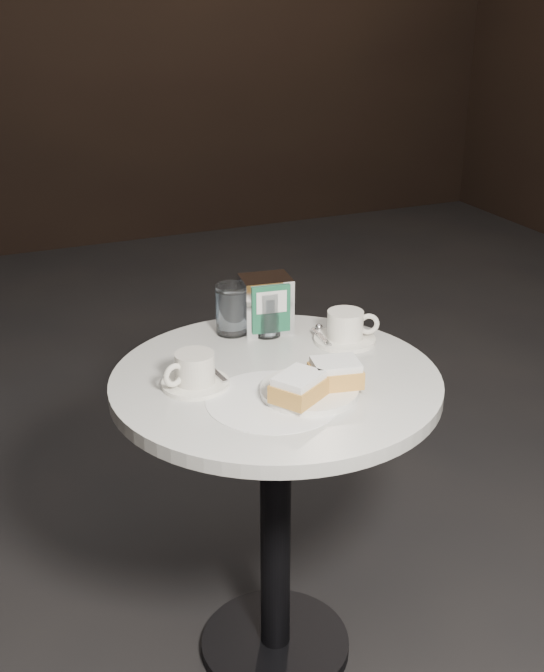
{
  "coord_description": "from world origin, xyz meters",
  "views": [
    {
      "loc": [
        -0.64,
        -1.46,
        1.53
      ],
      "look_at": [
        0.0,
        0.02,
        0.83
      ],
      "focal_mm": 45.0,
      "sensor_mm": 36.0,
      "label": 1
    }
  ],
  "objects_px": {
    "beignet_plate": "(314,385)",
    "napkin_dispenser": "(266,304)",
    "coffee_cup_left": "(194,372)",
    "coffee_cup_right": "(346,329)",
    "water_glass_right": "(267,313)",
    "cafe_table": "(276,457)",
    "water_glass_left": "(231,310)"
  },
  "relations": [
    {
      "from": "beignet_plate",
      "to": "napkin_dispenser",
      "type": "height_order",
      "value": "napkin_dispenser"
    },
    {
      "from": "beignet_plate",
      "to": "coffee_cup_left",
      "type": "height_order",
      "value": "coffee_cup_left"
    },
    {
      "from": "coffee_cup_right",
      "to": "water_glass_right",
      "type": "bearing_deg",
      "value": 163.71
    },
    {
      "from": "cafe_table",
      "to": "coffee_cup_right",
      "type": "distance_m",
      "value": 0.34
    },
    {
      "from": "napkin_dispenser",
      "to": "beignet_plate",
      "type": "bearing_deg",
      "value": -89.4
    },
    {
      "from": "cafe_table",
      "to": "beignet_plate",
      "type": "height_order",
      "value": "beignet_plate"
    },
    {
      "from": "coffee_cup_right",
      "to": "water_glass_left",
      "type": "distance_m",
      "value": 0.27
    },
    {
      "from": "water_glass_right",
      "to": "napkin_dispenser",
      "type": "relative_size",
      "value": 0.82
    },
    {
      "from": "cafe_table",
      "to": "coffee_cup_right",
      "type": "xyz_separation_m",
      "value": [
        0.22,
        0.1,
        0.23
      ]
    },
    {
      "from": "cafe_table",
      "to": "beignet_plate",
      "type": "relative_size",
      "value": 3.08
    },
    {
      "from": "coffee_cup_left",
      "to": "water_glass_left",
      "type": "bearing_deg",
      "value": 34.31
    },
    {
      "from": "beignet_plate",
      "to": "water_glass_left",
      "type": "bearing_deg",
      "value": 95.39
    },
    {
      "from": "cafe_table",
      "to": "water_glass_left",
      "type": "bearing_deg",
      "value": 90.2
    },
    {
      "from": "beignet_plate",
      "to": "cafe_table",
      "type": "bearing_deg",
      "value": 106.78
    },
    {
      "from": "water_glass_left",
      "to": "water_glass_right",
      "type": "height_order",
      "value": "water_glass_left"
    },
    {
      "from": "cafe_table",
      "to": "coffee_cup_right",
      "type": "relative_size",
      "value": 4.07
    },
    {
      "from": "coffee_cup_left",
      "to": "coffee_cup_right",
      "type": "xyz_separation_m",
      "value": [
        0.39,
        0.08,
        0.0
      ]
    },
    {
      "from": "water_glass_right",
      "to": "coffee_cup_left",
      "type": "bearing_deg",
      "value": -142.14
    },
    {
      "from": "water_glass_left",
      "to": "water_glass_right",
      "type": "xyz_separation_m",
      "value": [
        0.07,
        -0.04,
        -0.0
      ]
    },
    {
      "from": "coffee_cup_right",
      "to": "napkin_dispenser",
      "type": "height_order",
      "value": "napkin_dispenser"
    },
    {
      "from": "cafe_table",
      "to": "water_glass_left",
      "type": "height_order",
      "value": "water_glass_left"
    },
    {
      "from": "cafe_table",
      "to": "coffee_cup_left",
      "type": "height_order",
      "value": "coffee_cup_left"
    },
    {
      "from": "cafe_table",
      "to": "beignet_plate",
      "type": "bearing_deg",
      "value": -73.22
    },
    {
      "from": "beignet_plate",
      "to": "coffee_cup_right",
      "type": "bearing_deg",
      "value": 49.11
    },
    {
      "from": "water_glass_left",
      "to": "beignet_plate",
      "type": "bearing_deg",
      "value": -84.61
    },
    {
      "from": "beignet_plate",
      "to": "coffee_cup_right",
      "type": "height_order",
      "value": "coffee_cup_right"
    },
    {
      "from": "cafe_table",
      "to": "coffee_cup_right",
      "type": "height_order",
      "value": "coffee_cup_right"
    },
    {
      "from": "cafe_table",
      "to": "water_glass_left",
      "type": "relative_size",
      "value": 6.24
    },
    {
      "from": "coffee_cup_left",
      "to": "water_glass_left",
      "type": "distance_m",
      "value": 0.29
    },
    {
      "from": "water_glass_right",
      "to": "napkin_dispenser",
      "type": "xyz_separation_m",
      "value": [
        0.01,
        0.02,
        0.01
      ]
    },
    {
      "from": "coffee_cup_right",
      "to": "water_glass_right",
      "type": "relative_size",
      "value": 1.67
    },
    {
      "from": "beignet_plate",
      "to": "water_glass_right",
      "type": "height_order",
      "value": "water_glass_right"
    }
  ]
}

